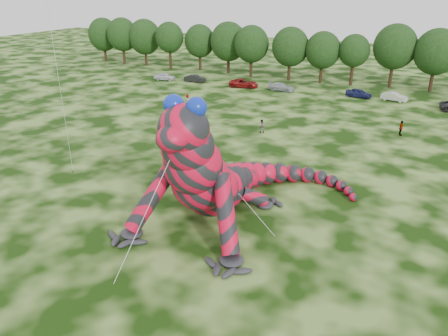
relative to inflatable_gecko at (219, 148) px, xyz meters
name	(u,v)px	position (x,y,z in m)	size (l,w,h in m)	color
ground	(171,249)	(-0.40, -6.63, -5.10)	(240.00, 240.00, 0.00)	#16330A
inflatable_gecko	(219,148)	(0.00, 0.00, 0.00)	(17.17, 20.38, 10.19)	red
tree_0	(104,40)	(-54.96, 52.61, -0.34)	(6.91, 6.22, 9.51)	black
tree_1	(123,41)	(-48.75, 51.43, -0.19)	(6.74, 6.07, 9.81)	black
tree_2	(145,42)	(-43.42, 52.14, -0.27)	(7.04, 6.34, 9.64)	black
tree_3	(170,46)	(-36.11, 50.44, -0.38)	(5.81, 5.23, 9.44)	black
tree_4	(200,47)	(-30.04, 52.09, -0.57)	(6.22, 5.60, 9.06)	black
tree_5	(228,48)	(-23.52, 51.81, -0.20)	(7.16, 6.44, 9.80)	black
tree_6	(251,51)	(-17.95, 50.06, -0.35)	(6.52, 5.86, 9.49)	black
tree_7	(290,54)	(-10.48, 50.18, -0.36)	(6.68, 6.01, 9.48)	black
tree_8	(322,57)	(-4.62, 50.36, -0.62)	(6.14, 5.53, 8.94)	black
tree_9	(353,60)	(0.67, 50.72, -0.76)	(5.27, 4.74, 8.68)	black
tree_10	(394,56)	(7.00, 51.95, 0.16)	(7.09, 6.38, 10.50)	black
tree_11	(435,60)	(13.39, 51.57, -0.06)	(7.01, 6.31, 10.07)	black
car_0	(164,76)	(-31.10, 40.28, -4.43)	(1.57, 3.90, 1.33)	silver
car_1	(195,79)	(-25.17, 41.18, -4.45)	(1.36, 3.89, 1.28)	black
car_2	(244,83)	(-15.53, 41.02, -4.39)	(2.33, 5.05, 1.40)	maroon
car_3	(281,87)	(-8.88, 41.34, -4.45)	(1.81, 4.45, 1.29)	#A5ACAF
car_4	(359,93)	(3.48, 42.23, -4.42)	(1.60, 3.98, 1.36)	navy
car_5	(394,97)	(8.76, 42.24, -4.45)	(1.36, 3.90, 1.28)	beige
spectator_0	(175,130)	(-12.19, 13.26, -4.15)	(0.69, 0.45, 1.89)	gray
spectator_4	(188,100)	(-17.84, 25.87, -4.20)	(0.88, 0.57, 1.79)	gray
spectator_1	(261,126)	(-3.91, 19.25, -4.28)	(0.79, 0.61, 1.62)	gray
spectator_3	(401,128)	(11.19, 25.34, -4.21)	(1.04, 0.43, 1.77)	gray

